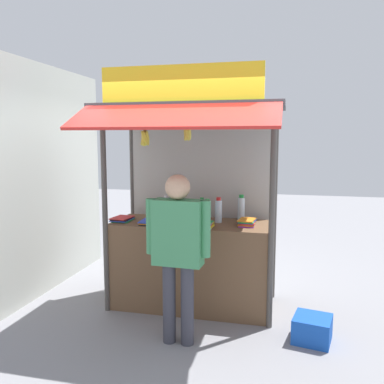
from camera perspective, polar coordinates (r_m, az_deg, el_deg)
ground_plane at (r=4.89m, az=0.00°, el=-15.71°), size 20.00×20.00×0.00m
stall_counter at (r=4.72m, az=0.00°, el=-10.20°), size 1.80×0.71×0.99m
stall_structure at (r=4.61m, az=0.30°, el=3.42°), size 2.00×1.56×2.64m
water_bottle_front_right at (r=4.84m, az=1.42°, el=-2.33°), size 0.07×0.07×0.25m
water_bottle_center at (r=4.54m, az=2.20°, el=-2.82°), size 0.08×0.08×0.28m
water_bottle_front_left at (r=4.59m, az=3.76°, el=-2.65°), size 0.08×0.08×0.29m
water_bottle_mid_right at (r=4.95m, az=-3.66°, el=-2.09°), size 0.07×0.07×0.25m
water_bottle_far_left at (r=4.76m, az=6.97°, el=-2.27°), size 0.08×0.08×0.30m
magazine_stack_mid_left at (r=4.76m, az=-9.80°, el=-3.77°), size 0.23×0.30×0.04m
magazine_stack_back_right at (r=4.53m, az=-5.73°, el=-4.25°), size 0.26×0.26×0.04m
magazine_stack_left at (r=4.47m, az=7.74°, el=-4.27°), size 0.19×0.27×0.07m
magazine_stack_back_left at (r=4.30m, az=1.68°, el=-4.73°), size 0.19×0.27×0.07m
banana_bunch_rightmost at (r=4.05m, az=-0.65°, el=8.34°), size 0.09×0.09×0.25m
banana_bunch_leftmost at (r=4.17m, az=-6.67°, el=7.59°), size 0.12×0.11×0.31m
vendor_person at (r=3.75m, az=-2.00°, el=-7.30°), size 0.61×0.23×1.61m
plastic_crate at (r=4.24m, az=16.64°, el=-18.06°), size 0.40×0.40×0.24m
neighbour_wall at (r=5.59m, az=-19.52°, el=1.86°), size 0.20×2.40×2.84m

